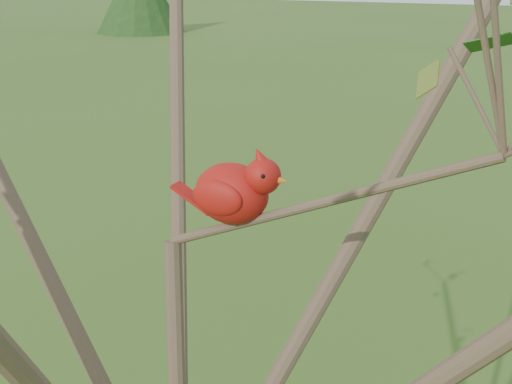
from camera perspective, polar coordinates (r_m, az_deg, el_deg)
crabapple_tree at (r=1.22m, az=-6.75°, el=0.97°), size 2.35×2.05×2.95m
cardinal at (r=1.30m, az=-1.66°, el=0.10°), size 0.24×0.13×0.17m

